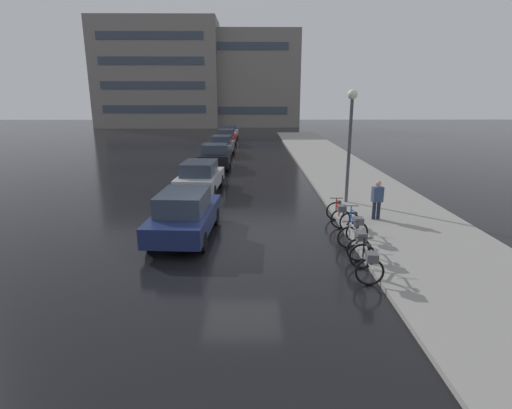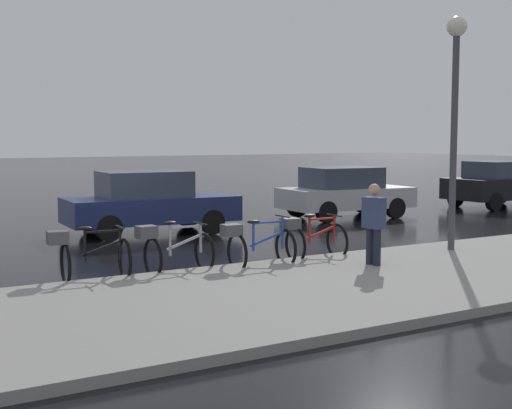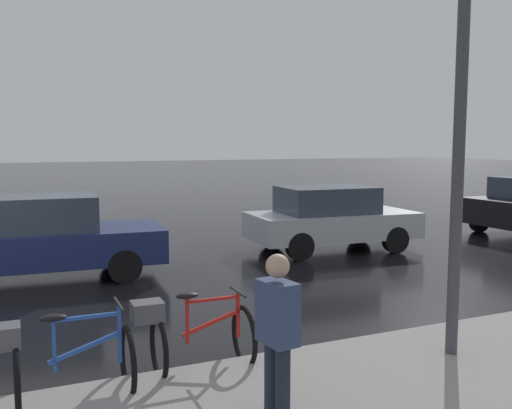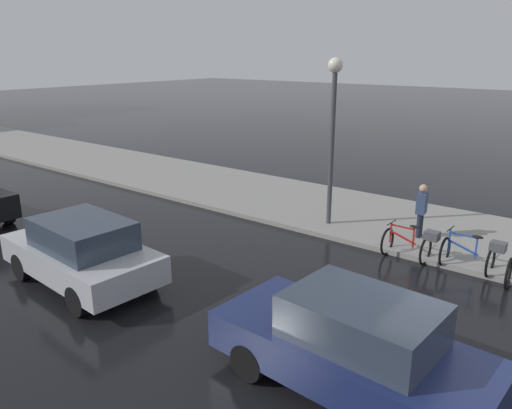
{
  "view_description": "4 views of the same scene",
  "coord_description": "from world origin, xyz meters",
  "px_view_note": "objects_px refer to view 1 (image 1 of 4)",
  "views": [
    {
      "loc": [
        0.31,
        -11.81,
        4.73
      ],
      "look_at": [
        0.46,
        1.69,
        1.03
      ],
      "focal_mm": 28.0,
      "sensor_mm": 36.0,
      "label": 1
    },
    {
      "loc": [
        15.15,
        -5.84,
        2.52
      ],
      "look_at": [
        1.17,
        2.58,
        0.96
      ],
      "focal_mm": 50.0,
      "sensor_mm": 36.0,
      "label": 2
    },
    {
      "loc": [
        9.58,
        0.54,
        2.65
      ],
      "look_at": [
        -0.59,
        5.1,
        1.43
      ],
      "focal_mm": 40.0,
      "sensor_mm": 36.0,
      "label": 3
    },
    {
      "loc": [
        -8.16,
        -1.65,
        5.11
      ],
      "look_at": [
        0.94,
        5.38,
        1.59
      ],
      "focal_mm": 35.0,
      "sensor_mm": 36.0,
      "label": 4
    }
  ],
  "objects_px": {
    "car_silver": "(200,176)",
    "bicycle_nearest": "(367,261)",
    "car_navy": "(185,214)",
    "car_white": "(228,132)",
    "bicycle_farthest": "(339,213)",
    "bicycle_second": "(355,241)",
    "pedestrian": "(377,199)",
    "car_black": "(215,156)",
    "streetlamp": "(350,128)",
    "car_grey": "(222,145)",
    "car_red": "(226,137)"
  },
  "relations": [
    {
      "from": "bicycle_farthest",
      "to": "car_red",
      "type": "distance_m",
      "value": 25.71
    },
    {
      "from": "car_grey",
      "to": "bicycle_farthest",
      "type": "bearing_deg",
      "value": -73.0
    },
    {
      "from": "bicycle_nearest",
      "to": "car_navy",
      "type": "bearing_deg",
      "value": 147.89
    },
    {
      "from": "streetlamp",
      "to": "bicycle_farthest",
      "type": "bearing_deg",
      "value": -108.13
    },
    {
      "from": "car_black",
      "to": "car_red",
      "type": "xyz_separation_m",
      "value": [
        -0.08,
        12.89,
        -0.03
      ]
    },
    {
      "from": "car_white",
      "to": "bicycle_nearest",
      "type": "bearing_deg",
      "value": -80.93
    },
    {
      "from": "bicycle_second",
      "to": "streetlamp",
      "type": "bearing_deg",
      "value": 79.43
    },
    {
      "from": "bicycle_nearest",
      "to": "pedestrian",
      "type": "bearing_deg",
      "value": 70.56
    },
    {
      "from": "bicycle_nearest",
      "to": "car_navy",
      "type": "height_order",
      "value": "car_navy"
    },
    {
      "from": "car_navy",
      "to": "car_white",
      "type": "bearing_deg",
      "value": 90.53
    },
    {
      "from": "streetlamp",
      "to": "car_red",
      "type": "bearing_deg",
      "value": 106.89
    },
    {
      "from": "bicycle_second",
      "to": "car_white",
      "type": "distance_m",
      "value": 34.19
    },
    {
      "from": "car_white",
      "to": "pedestrian",
      "type": "height_order",
      "value": "pedestrian"
    },
    {
      "from": "bicycle_second",
      "to": "car_red",
      "type": "distance_m",
      "value": 28.6
    },
    {
      "from": "car_silver",
      "to": "car_black",
      "type": "height_order",
      "value": "car_black"
    },
    {
      "from": "car_black",
      "to": "car_white",
      "type": "distance_m",
      "value": 18.56
    },
    {
      "from": "pedestrian",
      "to": "streetlamp",
      "type": "xyz_separation_m",
      "value": [
        -0.55,
        2.59,
        2.47
      ]
    },
    {
      "from": "car_navy",
      "to": "bicycle_farthest",
      "type": "bearing_deg",
      "value": 12.02
    },
    {
      "from": "car_silver",
      "to": "car_grey",
      "type": "height_order",
      "value": "car_grey"
    },
    {
      "from": "bicycle_second",
      "to": "car_silver",
      "type": "xyz_separation_m",
      "value": [
        -5.7,
        8.42,
        0.3
      ]
    },
    {
      "from": "bicycle_second",
      "to": "car_black",
      "type": "bearing_deg",
      "value": 110.05
    },
    {
      "from": "car_silver",
      "to": "car_grey",
      "type": "xyz_separation_m",
      "value": [
        0.18,
        13.08,
        -0.02
      ]
    },
    {
      "from": "bicycle_farthest",
      "to": "car_silver",
      "type": "distance_m",
      "value": 7.99
    },
    {
      "from": "bicycle_nearest",
      "to": "bicycle_farthest",
      "type": "xyz_separation_m",
      "value": [
        0.21,
        4.53,
        -0.01
      ]
    },
    {
      "from": "car_black",
      "to": "car_grey",
      "type": "xyz_separation_m",
      "value": [
        0.01,
        6.36,
        -0.03
      ]
    },
    {
      "from": "bicycle_nearest",
      "to": "bicycle_second",
      "type": "xyz_separation_m",
      "value": [
        0.07,
        1.54,
        -0.0
      ]
    },
    {
      "from": "car_white",
      "to": "pedestrian",
      "type": "relative_size",
      "value": 2.56
    },
    {
      "from": "car_white",
      "to": "car_red",
      "type": "bearing_deg",
      "value": -89.11
    },
    {
      "from": "bicycle_farthest",
      "to": "car_silver",
      "type": "bearing_deg",
      "value": 137.07
    },
    {
      "from": "bicycle_nearest",
      "to": "pedestrian",
      "type": "xyz_separation_m",
      "value": [
        1.72,
        4.87,
        0.42
      ]
    },
    {
      "from": "pedestrian",
      "to": "car_white",
      "type": "bearing_deg",
      "value": 103.6
    },
    {
      "from": "car_silver",
      "to": "car_white",
      "type": "xyz_separation_m",
      "value": [
        0.0,
        25.29,
        -0.04
      ]
    },
    {
      "from": "car_silver",
      "to": "bicycle_nearest",
      "type": "bearing_deg",
      "value": -60.51
    },
    {
      "from": "bicycle_farthest",
      "to": "car_red",
      "type": "height_order",
      "value": "car_red"
    },
    {
      "from": "car_red",
      "to": "streetlamp",
      "type": "relative_size",
      "value": 0.8
    },
    {
      "from": "bicycle_second",
      "to": "bicycle_nearest",
      "type": "bearing_deg",
      "value": -92.52
    },
    {
      "from": "bicycle_nearest",
      "to": "bicycle_second",
      "type": "relative_size",
      "value": 0.99
    },
    {
      "from": "car_white",
      "to": "pedestrian",
      "type": "distance_m",
      "value": 31.26
    },
    {
      "from": "streetlamp",
      "to": "pedestrian",
      "type": "bearing_deg",
      "value": -78.1
    },
    {
      "from": "car_silver",
      "to": "car_black",
      "type": "relative_size",
      "value": 1.1
    },
    {
      "from": "bicycle_second",
      "to": "streetlamp",
      "type": "height_order",
      "value": "streetlamp"
    },
    {
      "from": "car_navy",
      "to": "car_white",
      "type": "relative_size",
      "value": 1.06
    },
    {
      "from": "pedestrian",
      "to": "streetlamp",
      "type": "bearing_deg",
      "value": 101.9
    },
    {
      "from": "bicycle_second",
      "to": "car_navy",
      "type": "height_order",
      "value": "car_navy"
    },
    {
      "from": "car_black",
      "to": "car_grey",
      "type": "distance_m",
      "value": 6.36
    },
    {
      "from": "bicycle_farthest",
      "to": "car_white",
      "type": "xyz_separation_m",
      "value": [
        -5.84,
        30.73,
        0.26
      ]
    },
    {
      "from": "car_black",
      "to": "car_silver",
      "type": "bearing_deg",
      "value": -91.48
    },
    {
      "from": "car_grey",
      "to": "car_navy",
      "type": "bearing_deg",
      "value": -89.66
    },
    {
      "from": "car_white",
      "to": "streetlamp",
      "type": "xyz_separation_m",
      "value": [
        6.8,
        -27.79,
        2.64
      ]
    },
    {
      "from": "car_silver",
      "to": "car_red",
      "type": "height_order",
      "value": "car_silver"
    }
  ]
}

